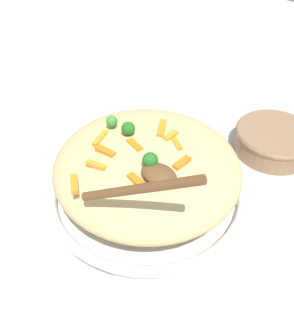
# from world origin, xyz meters

# --- Properties ---
(ground_plane) EXTENTS (2.40, 2.40, 0.00)m
(ground_plane) POSITION_xyz_m (0.00, 0.00, 0.00)
(ground_plane) COLOR beige
(serving_bowl) EXTENTS (0.35, 0.35, 0.04)m
(serving_bowl) POSITION_xyz_m (0.00, 0.00, 0.02)
(serving_bowl) COLOR silver
(serving_bowl) RESTS_ON ground_plane
(pasta_mound) EXTENTS (0.31, 0.31, 0.10)m
(pasta_mound) POSITION_xyz_m (0.00, 0.00, 0.08)
(pasta_mound) COLOR #D1BA7A
(pasta_mound) RESTS_ON serving_bowl
(carrot_piece_0) EXTENTS (0.03, 0.04, 0.01)m
(carrot_piece_0) POSITION_xyz_m (0.01, -0.04, 0.13)
(carrot_piece_0) COLOR orange
(carrot_piece_0) RESTS_ON pasta_mound
(carrot_piece_1) EXTENTS (0.04, 0.01, 0.01)m
(carrot_piece_1) POSITION_xyz_m (0.04, 0.05, 0.13)
(carrot_piece_1) COLOR orange
(carrot_piece_1) RESTS_ON pasta_mound
(carrot_piece_2) EXTENTS (0.03, 0.02, 0.01)m
(carrot_piece_2) POSITION_xyz_m (-0.04, -0.03, 0.13)
(carrot_piece_2) COLOR orange
(carrot_piece_2) RESTS_ON pasta_mound
(carrot_piece_3) EXTENTS (0.03, 0.02, 0.01)m
(carrot_piece_3) POSITION_xyz_m (0.01, 0.02, 0.13)
(carrot_piece_3) COLOR orange
(carrot_piece_3) RESTS_ON pasta_mound
(carrot_piece_4) EXTENTS (0.03, 0.03, 0.01)m
(carrot_piece_4) POSITION_xyz_m (0.02, 0.13, 0.13)
(carrot_piece_4) COLOR orange
(carrot_piece_4) RESTS_ON pasta_mound
(carrot_piece_5) EXTENTS (0.01, 0.03, 0.01)m
(carrot_piece_5) POSITION_xyz_m (-0.02, -0.04, 0.13)
(carrot_piece_5) COLOR orange
(carrot_piece_5) RESTS_ON pasta_mound
(carrot_piece_6) EXTENTS (0.03, 0.02, 0.01)m
(carrot_piece_6) POSITION_xyz_m (0.03, 0.08, 0.13)
(carrot_piece_6) COLOR orange
(carrot_piece_6) RESTS_ON pasta_mound
(carrot_piece_7) EXTENTS (0.02, 0.04, 0.01)m
(carrot_piece_7) POSITION_xyz_m (0.07, 0.03, 0.13)
(carrot_piece_7) COLOR orange
(carrot_piece_7) RESTS_ON pasta_mound
(carrot_piece_8) EXTENTS (0.04, 0.02, 0.01)m
(carrot_piece_8) POSITION_xyz_m (-0.04, 0.07, 0.13)
(carrot_piece_8) COLOR orange
(carrot_piece_8) RESTS_ON pasta_mound
(carrot_piece_9) EXTENTS (0.01, 0.03, 0.01)m
(carrot_piece_9) POSITION_xyz_m (-0.07, 0.00, 0.13)
(carrot_piece_9) COLOR orange
(carrot_piece_9) RESTS_ON pasta_mound
(broccoli_floret_0) EXTENTS (0.02, 0.02, 0.03)m
(broccoli_floret_0) POSITION_xyz_m (-0.04, 0.04, 0.14)
(broccoli_floret_0) COLOR #205B1C
(broccoli_floret_0) RESTS_ON pasta_mound
(broccoli_floret_1) EXTENTS (0.02, 0.02, 0.02)m
(broccoli_floret_1) POSITION_xyz_m (0.08, 0.00, 0.14)
(broccoli_floret_1) COLOR #377928
(broccoli_floret_1) RESTS_ON pasta_mound
(broccoli_floret_2) EXTENTS (0.02, 0.02, 0.03)m
(broccoli_floret_2) POSITION_xyz_m (0.04, 0.00, 0.14)
(broccoli_floret_2) COLOR #205B1C
(broccoli_floret_2) RESTS_ON pasta_mound
(serving_spoon) EXTENTS (0.15, 0.12, 0.10)m
(serving_spoon) POSITION_xyz_m (-0.07, 0.07, 0.15)
(serving_spoon) COLOR brown
(serving_spoon) RESTS_ON pasta_mound
(companion_bowl) EXTENTS (0.16, 0.16, 0.05)m
(companion_bowl) POSITION_xyz_m (-0.11, -0.28, 0.03)
(companion_bowl) COLOR #8C6B4C
(companion_bowl) RESTS_ON ground_plane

